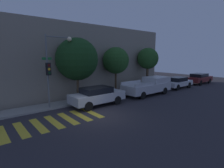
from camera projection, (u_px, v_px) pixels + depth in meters
The scene contains 12 objects.
ground_plane at pixel (98, 116), 11.73m from camera, with size 60.00×60.00×0.00m, color #2D2B30.
sidewalk at pixel (71, 102), 14.83m from camera, with size 26.00×1.73×0.14m, color gray.
building_row at pixel (50, 61), 17.55m from camera, with size 26.00×6.00×6.99m, color gray.
crosswalk at pixel (54, 122), 10.66m from camera, with size 5.91×2.60×0.00m.
traffic_light_pole at pixel (53, 62), 12.77m from camera, with size 2.34×0.56×5.51m.
sedan_near_corner at pixel (97, 96), 14.10m from camera, with size 4.49×1.84×1.50m.
pickup_truck at pixel (149, 86), 18.12m from camera, with size 5.55×2.12×1.75m.
sedan_middle at pixel (178, 82), 21.61m from camera, with size 4.26×1.78×1.39m.
sedan_far_end at pixel (199, 78), 25.23m from camera, with size 4.64×1.87×1.47m.
tree_near_corner at pixel (77, 59), 14.91m from camera, with size 3.63×3.63×5.51m.
tree_midblock at pixel (116, 61), 17.66m from camera, with size 2.68×2.68×4.86m.
tree_far_end at pixel (148, 59), 20.76m from camera, with size 2.50×2.50×4.93m.
Camera 1 is at (-6.37, -9.32, 3.98)m, focal length 28.00 mm.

